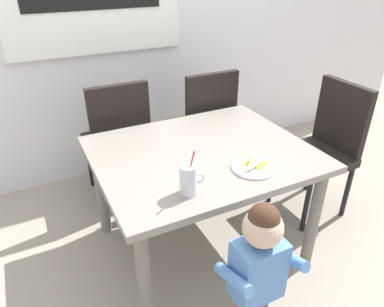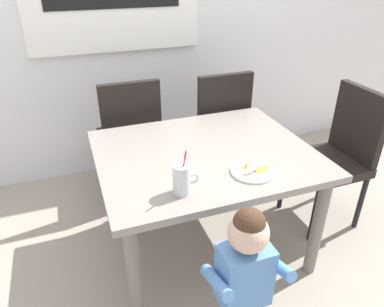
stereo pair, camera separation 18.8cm
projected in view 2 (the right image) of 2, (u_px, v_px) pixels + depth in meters
ground_plane at (203, 245)px, 2.37m from camera, size 24.00×24.00×0.00m
dining_table at (205, 166)px, 2.07m from camera, size 1.22×1.00×0.71m
dining_chair_left at (130, 132)px, 2.64m from camera, size 0.44×0.44×0.96m
dining_chair_right at (218, 122)px, 2.80m from camera, size 0.44×0.45×0.96m
dining_chair_far at (339, 150)px, 2.40m from camera, size 0.44×0.44×0.96m
toddler_standing at (245, 269)px, 1.50m from camera, size 0.33×0.24×0.84m
milk_cup at (182, 181)px, 1.64m from camera, size 0.13×0.09×0.25m
snack_plate at (253, 171)px, 1.82m from camera, size 0.23×0.23×0.01m
peeled_banana at (254, 166)px, 1.82m from camera, size 0.18×0.14×0.07m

